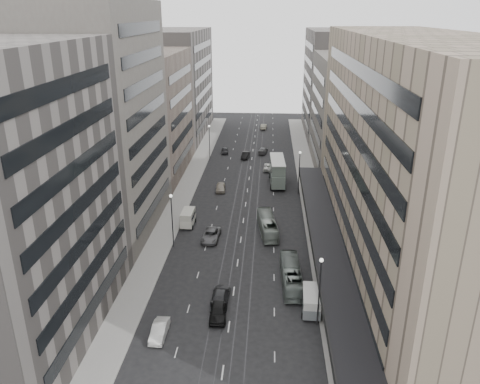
% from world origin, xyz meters
% --- Properties ---
extents(ground, '(220.00, 220.00, 0.00)m').
position_xyz_m(ground, '(0.00, 0.00, 0.00)').
color(ground, black).
rests_on(ground, ground).
extents(sidewalk_right, '(4.00, 125.00, 0.15)m').
position_xyz_m(sidewalk_right, '(12.00, 37.50, 0.07)').
color(sidewalk_right, gray).
rests_on(sidewalk_right, ground).
extents(sidewalk_left, '(4.00, 125.00, 0.15)m').
position_xyz_m(sidewalk_left, '(-12.00, 37.50, 0.07)').
color(sidewalk_left, gray).
rests_on(sidewalk_left, ground).
extents(department_store, '(19.20, 60.00, 30.00)m').
position_xyz_m(department_store, '(21.45, 8.00, 14.95)').
color(department_store, gray).
rests_on(department_store, ground).
extents(building_right_mid, '(15.00, 28.00, 24.00)m').
position_xyz_m(building_right_mid, '(21.50, 52.00, 12.00)').
color(building_right_mid, '#544F49').
rests_on(building_right_mid, ground).
extents(building_right_far, '(15.00, 32.00, 28.00)m').
position_xyz_m(building_right_far, '(21.50, 82.00, 14.00)').
color(building_right_far, slate).
rests_on(building_right_far, ground).
extents(building_left_a, '(15.00, 28.00, 30.00)m').
position_xyz_m(building_left_a, '(-21.50, -8.00, 15.00)').
color(building_left_a, slate).
rests_on(building_left_a, ground).
extents(building_left_b, '(15.00, 26.00, 34.00)m').
position_xyz_m(building_left_b, '(-21.50, 19.00, 17.00)').
color(building_left_b, '#544F49').
rests_on(building_left_b, ground).
extents(building_left_c, '(15.00, 28.00, 25.00)m').
position_xyz_m(building_left_c, '(-21.50, 46.00, 12.50)').
color(building_left_c, '#6B5E53').
rests_on(building_left_c, ground).
extents(building_left_d, '(15.00, 38.00, 28.00)m').
position_xyz_m(building_left_d, '(-21.50, 79.00, 14.00)').
color(building_left_d, slate).
rests_on(building_left_d, ground).
extents(lamp_right_near, '(0.44, 0.44, 8.32)m').
position_xyz_m(lamp_right_near, '(9.70, -5.00, 5.20)').
color(lamp_right_near, '#262628').
rests_on(lamp_right_near, ground).
extents(lamp_right_far, '(0.44, 0.44, 8.32)m').
position_xyz_m(lamp_right_far, '(9.70, 35.00, 5.20)').
color(lamp_right_far, '#262628').
rests_on(lamp_right_far, ground).
extents(lamp_left_near, '(0.44, 0.44, 8.32)m').
position_xyz_m(lamp_left_near, '(-9.70, 12.00, 5.20)').
color(lamp_left_near, '#262628').
rests_on(lamp_left_near, ground).
extents(lamp_left_far, '(0.44, 0.44, 8.32)m').
position_xyz_m(lamp_left_far, '(-9.70, 55.00, 5.20)').
color(lamp_left_far, '#262628').
rests_on(lamp_left_far, ground).
extents(bus_near, '(2.73, 9.80, 2.70)m').
position_xyz_m(bus_near, '(7.11, 3.00, 1.35)').
color(bus_near, slate).
rests_on(bus_near, ground).
extents(bus_far, '(3.55, 9.82, 2.67)m').
position_xyz_m(bus_far, '(3.99, 17.69, 1.34)').
color(bus_far, '#8F9A91').
rests_on(bus_far, ground).
extents(double_decker, '(3.29, 9.62, 5.20)m').
position_xyz_m(double_decker, '(5.70, 40.03, 2.81)').
color(double_decker, slate).
rests_on(double_decker, ground).
extents(vw_microbus, '(2.32, 4.77, 2.53)m').
position_xyz_m(vw_microbus, '(9.20, -2.51, 1.41)').
color(vw_microbus, '#5B6063').
rests_on(vw_microbus, ground).
extents(panel_van, '(2.08, 4.13, 2.58)m').
position_xyz_m(panel_van, '(-8.80, 19.49, 1.42)').
color(panel_van, silver).
rests_on(panel_van, ground).
extents(sedan_0, '(2.09, 4.76, 1.59)m').
position_xyz_m(sedan_0, '(-1.36, -4.30, 0.80)').
color(sedan_0, black).
rests_on(sedan_0, ground).
extents(sedan_1, '(1.52, 4.28, 1.40)m').
position_xyz_m(sedan_1, '(-7.24, -8.04, 0.70)').
color(sedan_1, silver).
rests_on(sedan_1, ground).
extents(sedan_2, '(2.79, 5.47, 1.48)m').
position_xyz_m(sedan_2, '(-4.51, 14.74, 0.74)').
color(sedan_2, '#5D5D5F').
rests_on(sedan_2, ground).
extents(sedan_3, '(2.21, 5.06, 1.45)m').
position_xyz_m(sedan_3, '(-1.43, -1.07, 0.72)').
color(sedan_3, '#262628').
rests_on(sedan_3, ground).
extents(sedan_4, '(2.00, 4.45, 1.48)m').
position_xyz_m(sedan_4, '(-5.15, 35.38, 0.74)').
color(sedan_4, gray).
rests_on(sedan_4, ground).
extents(sedan_5, '(2.00, 4.53, 1.45)m').
position_xyz_m(sedan_5, '(-1.52, 57.24, 0.72)').
color(sedan_5, black).
rests_on(sedan_5, ground).
extents(sedan_6, '(2.57, 5.25, 1.44)m').
position_xyz_m(sedan_6, '(4.15, 48.79, 0.72)').
color(sedan_6, white).
rests_on(sedan_6, ground).
extents(sedan_7, '(2.58, 5.00, 1.39)m').
position_xyz_m(sedan_7, '(2.48, 61.62, 0.69)').
color(sedan_7, '#545457').
rests_on(sedan_7, ground).
extents(sedan_8, '(1.91, 4.14, 1.37)m').
position_xyz_m(sedan_8, '(-6.78, 60.99, 0.69)').
color(sedan_8, '#272729').
rests_on(sedan_8, ground).
extents(sedan_9, '(1.90, 4.65, 1.50)m').
position_xyz_m(sedan_9, '(2.24, 86.84, 0.75)').
color(sedan_9, '#A9A38C').
rests_on(sedan_9, ground).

